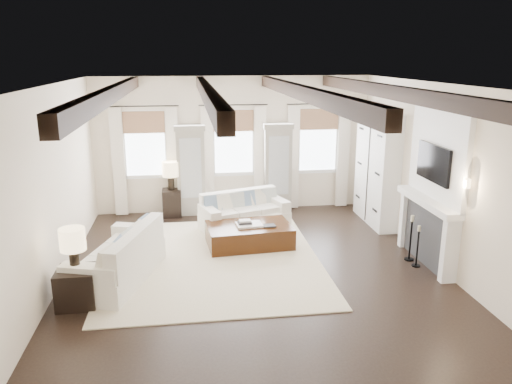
{
  "coord_description": "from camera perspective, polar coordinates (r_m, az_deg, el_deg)",
  "views": [
    {
      "loc": [
        -1.08,
        -7.93,
        3.64
      ],
      "look_at": [
        0.17,
        1.08,
        1.15
      ],
      "focal_mm": 35.0,
      "sensor_mm": 36.0,
      "label": 1
    }
  ],
  "objects": [
    {
      "name": "book_lower",
      "position": [
        9.78,
        -1.3,
        -3.51
      ],
      "size": [
        0.28,
        0.22,
        0.04
      ],
      "primitive_type": "cube",
      "rotation": [
        0.0,
        0.0,
        0.08
      ],
      "color": "#262628",
      "rests_on": "tray"
    },
    {
      "name": "lamp_front",
      "position": [
        7.81,
        -20.22,
        -5.37
      ],
      "size": [
        0.38,
        0.38,
        0.65
      ],
      "color": "black",
      "rests_on": "side_table_front"
    },
    {
      "name": "ground",
      "position": [
        8.8,
        -0.14,
        -9.15
      ],
      "size": [
        7.5,
        7.5,
        0.0
      ],
      "primitive_type": "plane",
      "color": "black",
      "rests_on": "ground"
    },
    {
      "name": "tray",
      "position": [
        9.78,
        -0.78,
        -3.75
      ],
      "size": [
        0.53,
        0.42,
        0.04
      ],
      "primitive_type": "cube",
      "rotation": [
        0.0,
        0.0,
        0.08
      ],
      "color": "white",
      "rests_on": "ottoman"
    },
    {
      "name": "book_upper",
      "position": [
        9.77,
        -1.26,
        -3.31
      ],
      "size": [
        0.23,
        0.19,
        0.03
      ],
      "primitive_type": "cube",
      "rotation": [
        0.0,
        0.0,
        0.08
      ],
      "color": "beige",
      "rests_on": "book_lower"
    },
    {
      "name": "side_table_back",
      "position": [
        11.83,
        -9.57,
        -1.22
      ],
      "size": [
        0.43,
        0.43,
        0.64
      ],
      "primitive_type": "cube",
      "color": "black",
      "rests_on": "ground"
    },
    {
      "name": "ottoman",
      "position": [
        9.89,
        -0.79,
        -4.98
      ],
      "size": [
        1.7,
        1.14,
        0.43
      ],
      "primitive_type": "cube",
      "rotation": [
        0.0,
        0.0,
        0.08
      ],
      "color": "black",
      "rests_on": "ground"
    },
    {
      "name": "book_loose",
      "position": [
        9.74,
        1.51,
        -3.89
      ],
      "size": [
        0.25,
        0.2,
        0.03
      ],
      "primitive_type": "cube",
      "rotation": [
        0.0,
        0.0,
        0.08
      ],
      "color": "#262628",
      "rests_on": "ottoman"
    },
    {
      "name": "candlestick_near",
      "position": [
        9.37,
        17.96,
        -6.28
      ],
      "size": [
        0.15,
        0.15,
        0.76
      ],
      "color": "black",
      "rests_on": "ground"
    },
    {
      "name": "candlestick_far",
      "position": [
        9.6,
        17.23,
        -5.44
      ],
      "size": [
        0.17,
        0.17,
        0.86
      ],
      "color": "black",
      "rests_on": "ground"
    },
    {
      "name": "sofa_back",
      "position": [
        10.86,
        -1.44,
        -2.48
      ],
      "size": [
        2.03,
        1.39,
        0.8
      ],
      "color": "white",
      "rests_on": "ground"
    },
    {
      "name": "lamp_back",
      "position": [
        11.64,
        -9.74,
        2.42
      ],
      "size": [
        0.38,
        0.38,
        0.66
      ],
      "color": "black",
      "rests_on": "side_table_back"
    },
    {
      "name": "side_table_front",
      "position": [
        8.08,
        -19.75,
        -10.2
      ],
      "size": [
        0.57,
        0.57,
        0.57
      ],
      "primitive_type": "cube",
      "color": "black",
      "rests_on": "ground"
    },
    {
      "name": "sofa_left",
      "position": [
        8.65,
        -15.2,
        -7.53
      ],
      "size": [
        1.52,
        2.28,
        0.9
      ],
      "color": "white",
      "rests_on": "ground"
    },
    {
      "name": "room_shell",
      "position": [
        9.19,
        3.73,
        4.27
      ],
      "size": [
        6.54,
        7.54,
        3.22
      ],
      "color": "white",
      "rests_on": "ground"
    },
    {
      "name": "area_rug",
      "position": [
        9.32,
        -4.89,
        -7.69
      ],
      "size": [
        3.85,
        4.44,
        0.02
      ],
      "primitive_type": "cube",
      "color": "beige",
      "rests_on": "ground"
    }
  ]
}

